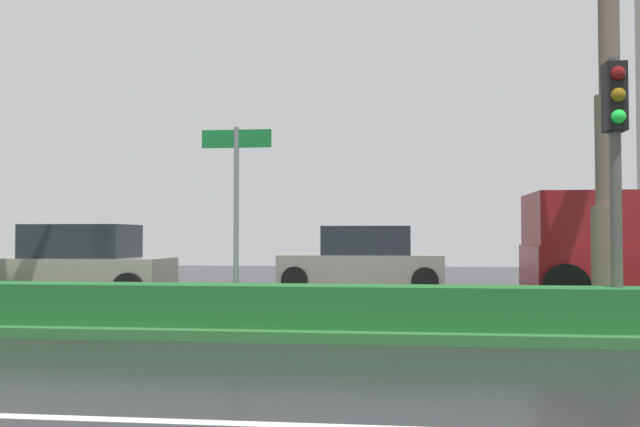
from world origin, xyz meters
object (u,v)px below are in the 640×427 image
(traffic_signal_median_right, at_px, (615,142))
(street_name_sign, at_px, (236,196))
(car_in_traffic_second, at_px, (363,260))
(car_in_traffic_leading, at_px, (77,264))

(traffic_signal_median_right, bearing_deg, street_name_sign, 174.83)
(street_name_sign, xyz_separation_m, car_in_traffic_second, (1.52, 7.96, -1.25))
(street_name_sign, height_order, car_in_traffic_leading, street_name_sign)
(car_in_traffic_leading, height_order, car_in_traffic_second, same)
(street_name_sign, xyz_separation_m, car_in_traffic_leading, (-4.84, 4.61, -1.25))
(car_in_traffic_leading, xyz_separation_m, car_in_traffic_second, (6.36, 3.35, 0.00))
(car_in_traffic_leading, relative_size, car_in_traffic_second, 1.00)
(car_in_traffic_second, bearing_deg, traffic_signal_median_right, 115.22)
(traffic_signal_median_right, xyz_separation_m, car_in_traffic_second, (-3.98, 8.46, -1.94))
(street_name_sign, bearing_deg, traffic_signal_median_right, -5.17)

